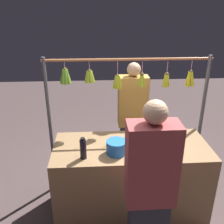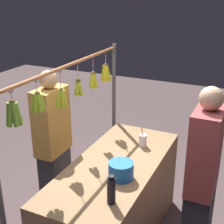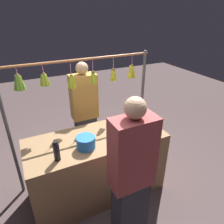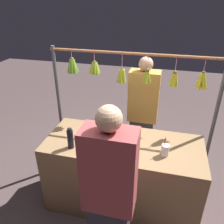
{
  "view_description": "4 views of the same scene",
  "coord_description": "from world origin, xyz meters",
  "px_view_note": "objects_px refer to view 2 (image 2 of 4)",
  "views": [
    {
      "loc": [
        0.38,
        2.49,
        2.39
      ],
      "look_at": [
        0.22,
        0.0,
        1.34
      ],
      "focal_mm": 40.34,
      "sensor_mm": 36.0,
      "label": 1
    },
    {
      "loc": [
        2.44,
        1.11,
        2.49
      ],
      "look_at": [
        0.06,
        0.0,
        1.46
      ],
      "focal_mm": 52.52,
      "sensor_mm": 36.0,
      "label": 2
    },
    {
      "loc": [
        0.78,
        2.06,
        2.38
      ],
      "look_at": [
        -0.23,
        0.0,
        1.23
      ],
      "focal_mm": 32.88,
      "sensor_mm": 36.0,
      "label": 3
    },
    {
      "loc": [
        -0.39,
        2.1,
        2.42
      ],
      "look_at": [
        0.13,
        0.0,
        1.29
      ],
      "focal_mm": 36.78,
      "sensor_mm": 36.0,
      "label": 4
    }
  ],
  "objects_px": {
    "water_bottle": "(111,190)",
    "vendor_person": "(53,149)",
    "customer_person": "(201,186)",
    "blue_bucket": "(121,170)",
    "drink_cup": "(143,140)"
  },
  "relations": [
    {
      "from": "water_bottle",
      "to": "vendor_person",
      "type": "height_order",
      "value": "vendor_person"
    },
    {
      "from": "vendor_person",
      "to": "customer_person",
      "type": "relative_size",
      "value": 0.97
    },
    {
      "from": "blue_bucket",
      "to": "customer_person",
      "type": "relative_size",
      "value": 0.13
    },
    {
      "from": "drink_cup",
      "to": "vendor_person",
      "type": "height_order",
      "value": "vendor_person"
    },
    {
      "from": "customer_person",
      "to": "drink_cup",
      "type": "bearing_deg",
      "value": -121.06
    },
    {
      "from": "vendor_person",
      "to": "customer_person",
      "type": "bearing_deg",
      "value": 87.45
    },
    {
      "from": "water_bottle",
      "to": "blue_bucket",
      "type": "distance_m",
      "value": 0.36
    },
    {
      "from": "blue_bucket",
      "to": "drink_cup",
      "type": "distance_m",
      "value": 0.65
    },
    {
      "from": "customer_person",
      "to": "vendor_person",
      "type": "bearing_deg",
      "value": -92.55
    },
    {
      "from": "drink_cup",
      "to": "water_bottle",
      "type": "bearing_deg",
      "value": 6.07
    },
    {
      "from": "blue_bucket",
      "to": "drink_cup",
      "type": "height_order",
      "value": "drink_cup"
    },
    {
      "from": "water_bottle",
      "to": "drink_cup",
      "type": "bearing_deg",
      "value": -173.93
    },
    {
      "from": "blue_bucket",
      "to": "customer_person",
      "type": "xyz_separation_m",
      "value": [
        -0.23,
        0.65,
        -0.11
      ]
    },
    {
      "from": "blue_bucket",
      "to": "water_bottle",
      "type": "bearing_deg",
      "value": 11.67
    },
    {
      "from": "water_bottle",
      "to": "customer_person",
      "type": "distance_m",
      "value": 0.84
    }
  ]
}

